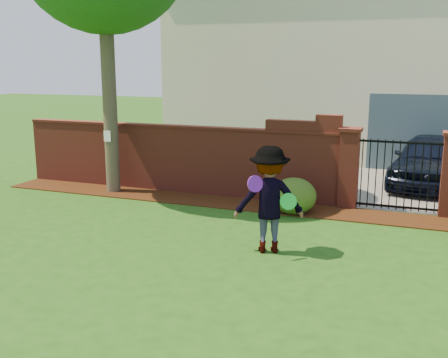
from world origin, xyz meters
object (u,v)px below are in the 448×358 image
at_px(frisbee_purple, 255,184).
at_px(car, 428,161).
at_px(man, 269,200).
at_px(frisbee_green, 288,201).

bearing_deg(frisbee_purple, car, 67.81).
relative_size(man, frisbee_purple, 6.59).
bearing_deg(car, man, -102.82).
relative_size(car, man, 2.18).
distance_m(car, man, 6.97).
height_order(car, frisbee_purple, frisbee_purple).
xyz_separation_m(frisbee_purple, frisbee_green, (0.51, 0.32, -0.34)).
height_order(man, frisbee_green, man).
relative_size(car, frisbee_purple, 14.40).
xyz_separation_m(man, frisbee_purple, (-0.14, -0.37, 0.36)).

